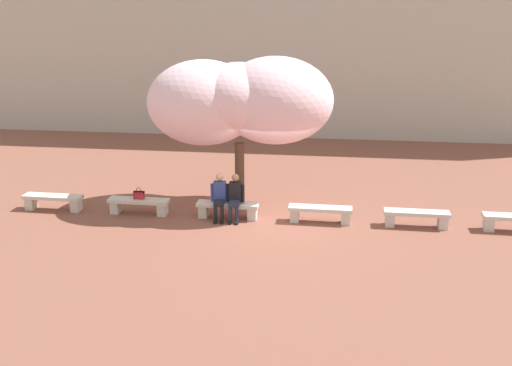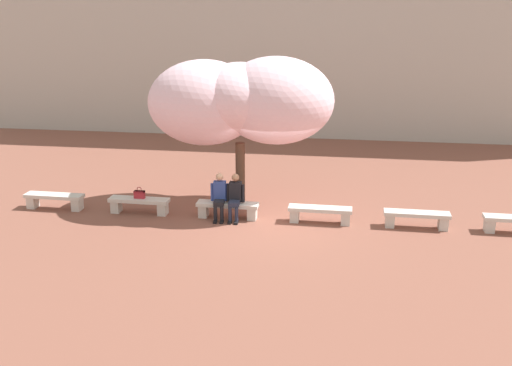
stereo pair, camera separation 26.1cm
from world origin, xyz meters
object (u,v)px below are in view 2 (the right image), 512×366
(stone_bench_center, at_px, (228,208))
(stone_bench_near_east, at_px, (320,212))
(stone_bench_near_west, at_px, (139,203))
(person_seated_left, at_px, (219,194))
(person_seated_right, at_px, (235,195))
(stone_bench_east_end, at_px, (417,217))
(stone_bench_west_end, at_px, (55,199))
(cherry_tree_main, at_px, (240,101))
(handbag, at_px, (139,194))

(stone_bench_center, xyz_separation_m, stone_bench_near_east, (2.58, 0.00, 0.00))
(stone_bench_near_west, xyz_separation_m, person_seated_left, (2.36, -0.05, 0.40))
(stone_bench_near_west, xyz_separation_m, stone_bench_center, (2.58, 0.00, 0.00))
(stone_bench_near_west, height_order, person_seated_right, person_seated_right)
(stone_bench_center, distance_m, stone_bench_east_end, 5.16)
(stone_bench_west_end, height_order, stone_bench_near_west, same)
(stone_bench_near_west, height_order, stone_bench_east_end, same)
(cherry_tree_main, bearing_deg, stone_bench_center, -97.16)
(stone_bench_near_east, distance_m, person_seated_left, 2.82)
(person_seated_left, xyz_separation_m, handbag, (-2.35, 0.07, -0.12))
(stone_bench_center, relative_size, cherry_tree_main, 0.32)
(person_seated_left, bearing_deg, stone_bench_near_west, 178.71)
(stone_bench_near_west, distance_m, cherry_tree_main, 4.12)
(stone_bench_east_end, distance_m, person_seated_left, 5.39)
(stone_bench_center, bearing_deg, cherry_tree_main, 82.84)
(stone_bench_near_east, xyz_separation_m, person_seated_left, (-2.79, -0.05, 0.40))
(stone_bench_west_end, bearing_deg, handbag, 0.34)
(stone_bench_west_end, relative_size, person_seated_right, 1.35)
(stone_bench_near_east, bearing_deg, handbag, 179.83)
(stone_bench_near_east, bearing_deg, stone_bench_near_west, 180.00)
(stone_bench_near_east, relative_size, person_seated_left, 1.35)
(person_seated_left, height_order, person_seated_right, same)
(stone_bench_near_west, distance_m, stone_bench_near_east, 5.16)
(person_seated_right, xyz_separation_m, cherry_tree_main, (-0.07, 1.31, 2.42))
(stone_bench_west_end, relative_size, stone_bench_center, 1.00)
(person_seated_left, xyz_separation_m, person_seated_right, (0.44, -0.00, 0.00))
(stone_bench_center, relative_size, person_seated_right, 1.35)
(stone_bench_east_end, height_order, person_seated_right, person_seated_right)
(handbag, bearing_deg, stone_bench_near_west, -137.23)
(stone_bench_near_east, height_order, handbag, handbag)
(stone_bench_near_east, xyz_separation_m, cherry_tree_main, (-2.42, 1.26, 2.81))
(stone_bench_east_end, xyz_separation_m, person_seated_right, (-4.93, -0.05, 0.40))
(stone_bench_east_end, bearing_deg, stone_bench_near_east, 180.00)
(stone_bench_near_west, bearing_deg, person_seated_left, -1.29)
(stone_bench_west_end, xyz_separation_m, person_seated_left, (4.94, -0.05, 0.40))
(stone_bench_center, xyz_separation_m, handbag, (-2.56, 0.02, 0.28))
(stone_bench_west_end, distance_m, cherry_tree_main, 6.14)
(stone_bench_near_east, height_order, stone_bench_east_end, same)
(person_seated_left, distance_m, handbag, 2.35)
(stone_bench_near_east, bearing_deg, person_seated_left, -178.91)
(stone_bench_near_east, xyz_separation_m, stone_bench_east_end, (2.58, 0.00, 0.00))
(handbag, bearing_deg, cherry_tree_main, 24.59)
(stone_bench_west_end, bearing_deg, person_seated_right, -0.57)
(stone_bench_near_west, relative_size, cherry_tree_main, 0.32)
(stone_bench_near_east, relative_size, stone_bench_east_end, 1.00)
(stone_bench_west_end, height_order, handbag, handbag)
(stone_bench_east_end, distance_m, person_seated_right, 4.95)
(stone_bench_east_end, bearing_deg, stone_bench_west_end, 180.00)
(stone_bench_west_end, height_order, person_seated_right, person_seated_right)
(stone_bench_east_end, bearing_deg, handbag, 179.89)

